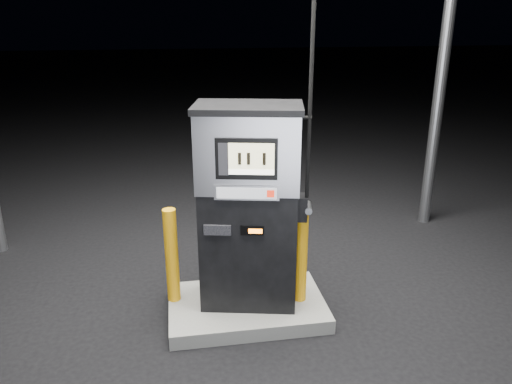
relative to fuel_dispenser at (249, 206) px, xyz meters
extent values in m
plane|color=black|center=(-0.03, -0.03, -1.19)|extent=(80.00, 80.00, 0.00)
cube|color=slate|center=(-0.03, -0.03, -1.12)|extent=(1.60, 1.00, 0.15)
cylinder|color=gray|center=(2.97, 1.97, 1.06)|extent=(0.16, 0.16, 4.50)
cube|color=black|center=(0.00, 0.00, -0.43)|extent=(1.03, 0.73, 1.23)
cube|color=#A8A8AF|center=(0.00, 0.00, 0.56)|extent=(1.05, 0.75, 0.74)
cube|color=black|center=(0.00, 0.00, 0.96)|extent=(1.10, 0.80, 0.06)
cube|color=black|center=(-0.06, -0.28, 0.56)|extent=(0.55, 0.14, 0.38)
cube|color=beige|center=(-0.02, -0.30, 0.59)|extent=(0.40, 0.09, 0.24)
cube|color=white|center=(-0.02, -0.30, 0.44)|extent=(0.40, 0.09, 0.05)
cube|color=#A8A8AF|center=(-0.06, -0.28, 0.24)|extent=(0.59, 0.15, 0.14)
cube|color=#9D9FA4|center=(-0.07, -0.29, 0.24)|extent=(0.53, 0.12, 0.10)
cube|color=red|center=(0.15, -0.34, 0.24)|extent=(0.07, 0.02, 0.07)
cube|color=black|center=(-0.01, -0.28, -0.14)|extent=(0.22, 0.06, 0.09)
cube|color=orange|center=(0.01, -0.30, -0.14)|extent=(0.13, 0.03, 0.04)
cube|color=black|center=(-0.33, -0.22, -0.14)|extent=(0.26, 0.08, 0.10)
cube|color=black|center=(0.50, -0.10, -0.01)|extent=(0.13, 0.19, 0.25)
cylinder|color=gray|center=(0.56, -0.12, -0.01)|extent=(0.11, 0.23, 0.07)
cylinder|color=black|center=(0.53, -0.16, 1.64)|extent=(0.04, 0.04, 3.06)
cylinder|color=#FCA70E|center=(-0.77, 0.13, -0.54)|extent=(0.16, 0.16, 1.00)
cylinder|color=#FCA70E|center=(0.52, -0.08, -0.56)|extent=(0.16, 0.16, 0.96)
camera|label=1|loc=(-0.67, -4.46, 1.78)|focal=35.00mm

